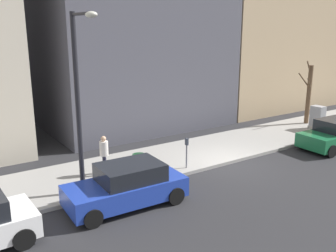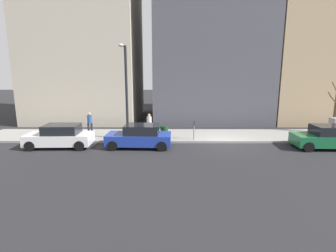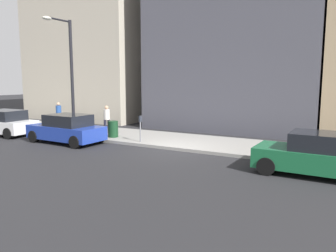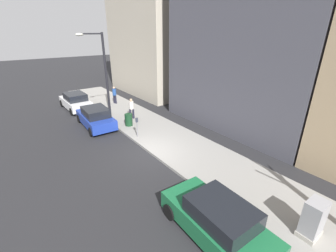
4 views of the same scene
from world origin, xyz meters
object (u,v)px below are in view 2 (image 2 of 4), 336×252
bare_tree (336,109)px  office_block_center (208,42)px  office_tower_right (85,1)px  parked_car_blue (140,136)px  pedestrian_near_meter (149,123)px  parking_meter (194,128)px  parked_car_white (60,136)px  utility_box (334,128)px  streetlamp (126,85)px  pedestrian_midblock (90,122)px  trash_bin (164,132)px  office_tower_left (317,31)px  parked_car_green (328,137)px

bare_tree → office_block_center: bearing=46.4°
office_tower_right → parked_car_blue: bearing=-150.7°
parked_car_blue → office_block_center: size_ratio=0.27×
pedestrian_near_meter → parking_meter: bearing=-88.0°
parked_car_white → office_tower_right: bearing=5.0°
utility_box → streetlamp: size_ratio=0.22×
bare_tree → pedestrian_midblock: bare_tree is taller
office_tower_right → pedestrian_midblock: bearing=-164.5°
utility_box → bare_tree: size_ratio=0.35×
office_block_center → office_tower_right: office_tower_right is taller
parked_car_white → streetlamp: streetlamp is taller
parking_meter → pedestrian_midblock: 8.26m
trash_bin → office_block_center: (10.18, -4.46, 7.43)m
utility_box → bare_tree: (1.30, -0.74, 1.24)m
office_tower_left → streetlamp: bearing=120.6°
trash_bin → office_tower_left: bearing=-57.0°
pedestrian_midblock → utility_box: bearing=-21.6°
bare_tree → office_tower_right: office_tower_right is taller
parked_car_white → office_tower_right: size_ratio=0.18×
parking_meter → office_tower_right: (10.30, 10.31, 11.05)m
bare_tree → pedestrian_near_meter: bearing=93.2°
pedestrian_near_meter → office_tower_right: (8.96, 7.02, 10.94)m
trash_bin → office_block_center: size_ratio=0.06×
bare_tree → parked_car_blue: bearing=103.6°
pedestrian_midblock → office_tower_left: office_tower_left is taller
streetlamp → parked_car_green: bearing=-96.5°
parking_meter → office_tower_right: bearing=45.0°
parked_car_blue → office_tower_right: bearing=31.3°
utility_box → office_tower_left: size_ratio=0.08×
streetlamp → office_tower_left: office_tower_left is taller
parked_car_blue → parking_meter: parked_car_blue is taller
pedestrian_midblock → office_tower_right: size_ratio=0.07×
streetlamp → office_tower_right: bearing=28.0°
parking_meter → utility_box: 10.54m
office_block_center → streetlamp: bearing=146.8°
streetlamp → office_tower_left: bearing=-59.4°
parked_car_blue → pedestrian_near_meter: pedestrian_near_meter is taller
parked_car_green → office_block_center: size_ratio=0.26×
parked_car_blue → streetlamp: 3.68m
office_tower_left → pedestrian_near_meter: bearing=118.9°
parked_car_blue → office_tower_left: office_tower_left is taller
parked_car_white → trash_bin: (1.92, -6.83, -0.14)m
streetlamp → office_tower_left: 22.00m
pedestrian_near_meter → office_block_center: 12.88m
trash_bin → pedestrian_midblock: 6.11m
streetlamp → office_block_center: 13.51m
streetlamp → office_tower_right: office_tower_right is taller
parked_car_green → trash_bin: 10.87m
bare_tree → office_tower_right: (8.15, 21.55, 9.93)m
pedestrian_near_meter → utility_box: bearing=-67.9°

